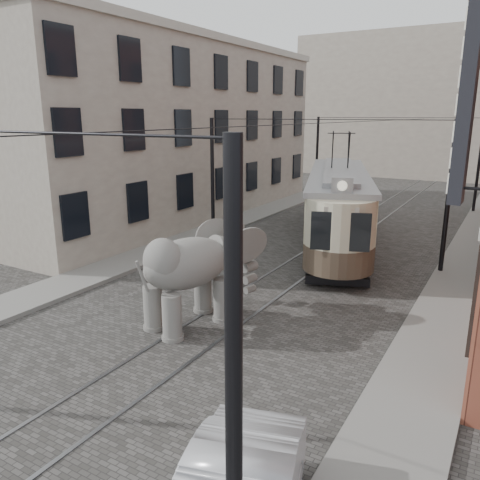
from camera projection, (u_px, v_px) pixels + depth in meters
The scene contains 9 objects.
ground at pixel (254, 298), 16.52m from camera, with size 120.00×120.00×0.00m, color #484543.
tram_rails at pixel (254, 297), 16.52m from camera, with size 1.54×80.00×0.02m, color slate, non-canonical shape.
sidewalk_right at pixel (438, 335), 13.59m from camera, with size 2.00×60.00×0.15m, color slate.
sidewalk_left at pixel (115, 267), 19.66m from camera, with size 2.00×60.00×0.15m, color slate.
stucco_building at pixel (174, 134), 28.95m from camera, with size 7.00×24.00×10.00m, color gray.
distant_block at pixel (443, 106), 48.18m from camera, with size 28.00×10.00×14.00m, color gray.
catenary at pixel (307, 192), 20.03m from camera, with size 11.00×30.20×6.00m, color black, non-canonical shape.
tram at pixel (338, 189), 23.07m from camera, with size 2.78×13.48×5.35m, color beige, non-canonical shape.
elephant at pixel (188, 278), 14.07m from camera, with size 2.67×4.85×2.97m, color slate, non-canonical shape.
Camera 1 is at (7.37, -13.61, 6.15)m, focal length 35.71 mm.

